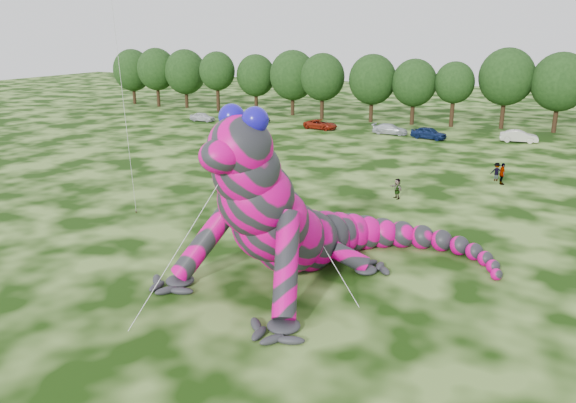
% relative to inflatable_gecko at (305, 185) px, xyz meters
% --- Properties ---
extents(ground, '(240.00, 240.00, 0.00)m').
position_rel_inflatable_gecko_xyz_m(ground, '(-1.81, -5.34, -4.68)').
color(ground, '#16330A').
rests_on(ground, ground).
extents(inflatable_gecko, '(20.24, 22.29, 9.36)m').
position_rel_inflatable_gecko_xyz_m(inflatable_gecko, '(0.00, 0.00, 0.00)').
color(inflatable_gecko, '#CA0074').
rests_on(inflatable_gecko, ground).
extents(tree_0, '(6.91, 6.22, 9.51)m').
position_rel_inflatable_gecko_xyz_m(tree_0, '(-56.36, 53.90, 0.07)').
color(tree_0, black).
rests_on(tree_0, ground).
extents(tree_1, '(6.74, 6.07, 9.81)m').
position_rel_inflatable_gecko_xyz_m(tree_1, '(-50.16, 52.71, 0.22)').
color(tree_1, black).
rests_on(tree_1, ground).
extents(tree_2, '(7.04, 6.34, 9.64)m').
position_rel_inflatable_gecko_xyz_m(tree_2, '(-44.82, 53.42, 0.14)').
color(tree_2, black).
rests_on(tree_2, ground).
extents(tree_3, '(5.81, 5.23, 9.44)m').
position_rel_inflatable_gecko_xyz_m(tree_3, '(-37.52, 51.73, 0.04)').
color(tree_3, black).
rests_on(tree_3, ground).
extents(tree_4, '(6.22, 5.60, 9.06)m').
position_rel_inflatable_gecko_xyz_m(tree_4, '(-31.45, 53.37, -0.15)').
color(tree_4, black).
rests_on(tree_4, ground).
extents(tree_5, '(7.16, 6.44, 9.80)m').
position_rel_inflatable_gecko_xyz_m(tree_5, '(-24.93, 53.10, 0.22)').
color(tree_5, black).
rests_on(tree_5, ground).
extents(tree_6, '(6.52, 5.86, 9.49)m').
position_rel_inflatable_gecko_xyz_m(tree_6, '(-19.36, 51.34, 0.07)').
color(tree_6, black).
rests_on(tree_6, ground).
extents(tree_7, '(6.68, 6.01, 9.48)m').
position_rel_inflatable_gecko_xyz_m(tree_7, '(-11.89, 51.46, 0.06)').
color(tree_7, black).
rests_on(tree_7, ground).
extents(tree_8, '(6.14, 5.53, 8.94)m').
position_rel_inflatable_gecko_xyz_m(tree_8, '(-6.02, 51.65, -0.21)').
color(tree_8, black).
rests_on(tree_8, ground).
extents(tree_9, '(5.27, 4.74, 8.68)m').
position_rel_inflatable_gecko_xyz_m(tree_9, '(-0.74, 52.01, -0.34)').
color(tree_9, black).
rests_on(tree_9, ground).
extents(tree_10, '(7.09, 6.38, 10.50)m').
position_rel_inflatable_gecko_xyz_m(tree_10, '(5.59, 53.24, 0.57)').
color(tree_10, black).
rests_on(tree_10, ground).
extents(tree_11, '(7.01, 6.31, 10.07)m').
position_rel_inflatable_gecko_xyz_m(tree_11, '(11.98, 52.86, 0.35)').
color(tree_11, black).
rests_on(tree_11, ground).
extents(car_0, '(3.73, 1.53, 1.27)m').
position_rel_inflatable_gecko_xyz_m(car_0, '(-34.08, 41.80, -4.05)').
color(car_0, silver).
rests_on(car_0, ground).
extents(car_1, '(4.01, 1.77, 1.28)m').
position_rel_inflatable_gecko_xyz_m(car_1, '(-26.54, 44.17, -4.04)').
color(car_1, black).
rests_on(car_1, ground).
extents(car_2, '(4.83, 2.81, 1.27)m').
position_rel_inflatable_gecko_xyz_m(car_2, '(-16.08, 42.65, -4.05)').
color(car_2, maroon).
rests_on(car_2, ground).
extents(car_3, '(4.51, 2.04, 1.28)m').
position_rel_inflatable_gecko_xyz_m(car_3, '(-6.75, 42.85, -4.04)').
color(car_3, silver).
rests_on(car_3, ground).
extents(car_4, '(4.51, 2.52, 1.45)m').
position_rel_inflatable_gecko_xyz_m(car_4, '(-1.65, 41.59, -3.95)').
color(car_4, '#0F1E4D').
rests_on(car_4, ground).
extents(car_5, '(4.36, 1.94, 1.39)m').
position_rel_inflatable_gecko_xyz_m(car_5, '(8.33, 43.98, -3.98)').
color(car_5, silver).
rests_on(car_5, ground).
extents(spectator_5, '(1.40, 1.37, 1.60)m').
position_rel_inflatable_gecko_xyz_m(spectator_5, '(1.24, 15.21, -3.88)').
color(spectator_5, gray).
rests_on(spectator_5, ground).
extents(spectator_2, '(1.17, 0.89, 1.60)m').
position_rel_inflatable_gecko_xyz_m(spectator_2, '(7.68, 24.23, -3.88)').
color(spectator_2, gray).
rests_on(spectator_2, ground).
extents(spectator_3, '(0.79, 1.18, 1.86)m').
position_rel_inflatable_gecko_xyz_m(spectator_3, '(8.24, 23.06, -3.75)').
color(spectator_3, gray).
rests_on(spectator_3, ground).
extents(spectator_4, '(0.94, 0.99, 1.70)m').
position_rel_inflatable_gecko_xyz_m(spectator_4, '(-23.47, 29.78, -3.83)').
color(spectator_4, gray).
rests_on(spectator_4, ground).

